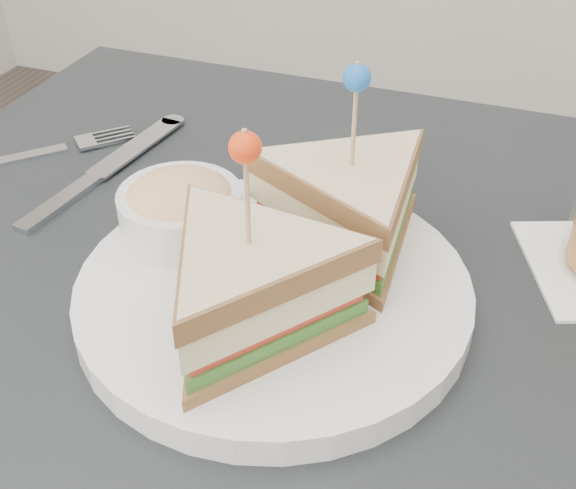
% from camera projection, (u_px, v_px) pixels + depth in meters
% --- Properties ---
extents(table, '(0.80, 0.80, 0.75)m').
position_uv_depth(table, '(272.00, 373.00, 0.59)').
color(table, black).
rests_on(table, ground).
extents(plate_meal, '(0.38, 0.38, 0.17)m').
position_uv_depth(plate_meal, '(284.00, 250.00, 0.52)').
color(plate_meal, white).
rests_on(plate_meal, table).
extents(cutlery_fork, '(0.15, 0.16, 0.01)m').
position_uv_depth(cutlery_fork, '(47.00, 151.00, 0.72)').
color(cutlery_fork, silver).
rests_on(cutlery_fork, table).
extents(cutlery_knife, '(0.05, 0.24, 0.01)m').
position_uv_depth(cutlery_knife, '(102.00, 172.00, 0.69)').
color(cutlery_knife, '#B5B7C0').
rests_on(cutlery_knife, table).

